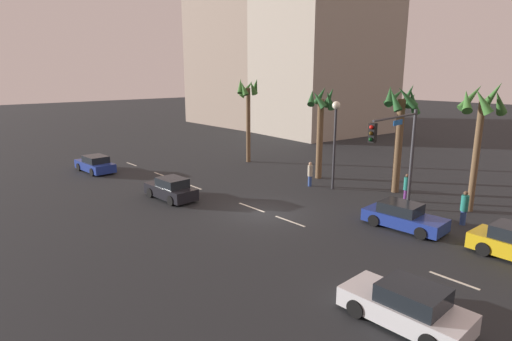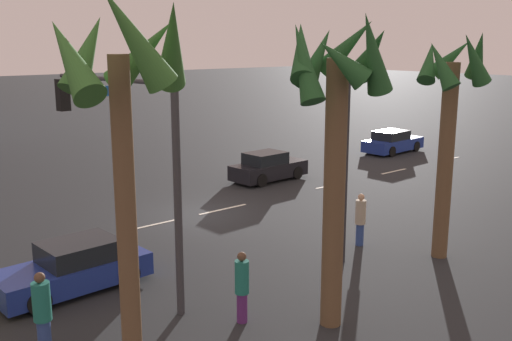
{
  "view_description": "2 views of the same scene",
  "coord_description": "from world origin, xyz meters",
  "px_view_note": "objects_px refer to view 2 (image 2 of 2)",
  "views": [
    {
      "loc": [
        17.49,
        -16.07,
        8.13
      ],
      "look_at": [
        -1.92,
        1.09,
        2.06
      ],
      "focal_mm": 29.1,
      "sensor_mm": 36.0,
      "label": 1
    },
    {
      "loc": [
        12.89,
        18.92,
        6.8
      ],
      "look_at": [
        -1.81,
        1.3,
        1.78
      ],
      "focal_mm": 41.09,
      "sensor_mm": 36.0,
      "label": 2
    }
  ],
  "objects_px": {
    "car_0": "(268,167)",
    "palm_tree_2": "(451,101)",
    "traffic_signal": "(130,144)",
    "pedestrian_2": "(42,311)",
    "streetlamp": "(347,124)",
    "palm_tree_1": "(336,103)",
    "car_3": "(74,268)",
    "palm_tree_3": "(125,101)",
    "pedestrian_1": "(360,218)",
    "car_1": "(392,142)",
    "pedestrian_0": "(242,285)"
  },
  "relations": [
    {
      "from": "car_0",
      "to": "car_3",
      "type": "height_order",
      "value": "car_0"
    },
    {
      "from": "pedestrian_0",
      "to": "palm_tree_3",
      "type": "height_order",
      "value": "palm_tree_3"
    },
    {
      "from": "pedestrian_0",
      "to": "palm_tree_1",
      "type": "bearing_deg",
      "value": 137.58
    },
    {
      "from": "traffic_signal",
      "to": "palm_tree_3",
      "type": "relative_size",
      "value": 0.78
    },
    {
      "from": "car_1",
      "to": "palm_tree_3",
      "type": "relative_size",
      "value": 0.57
    },
    {
      "from": "palm_tree_1",
      "to": "pedestrian_1",
      "type": "bearing_deg",
      "value": -146.67
    },
    {
      "from": "car_1",
      "to": "palm_tree_2",
      "type": "bearing_deg",
      "value": 42.02
    },
    {
      "from": "streetlamp",
      "to": "palm_tree_1",
      "type": "distance_m",
      "value": 4.45
    },
    {
      "from": "pedestrian_1",
      "to": "palm_tree_3",
      "type": "relative_size",
      "value": 0.23
    },
    {
      "from": "car_0",
      "to": "pedestrian_1",
      "type": "relative_size",
      "value": 2.26
    },
    {
      "from": "car_0",
      "to": "palm_tree_1",
      "type": "distance_m",
      "value": 16.23
    },
    {
      "from": "traffic_signal",
      "to": "palm_tree_1",
      "type": "distance_m",
      "value": 5.64
    },
    {
      "from": "car_3",
      "to": "pedestrian_2",
      "type": "distance_m",
      "value": 3.53
    },
    {
      "from": "car_0",
      "to": "traffic_signal",
      "type": "xyz_separation_m",
      "value": [
        11.7,
        7.88,
        3.51
      ]
    },
    {
      "from": "car_3",
      "to": "car_1",
      "type": "bearing_deg",
      "value": -162.88
    },
    {
      "from": "car_1",
      "to": "traffic_signal",
      "type": "height_order",
      "value": "traffic_signal"
    },
    {
      "from": "car_0",
      "to": "traffic_signal",
      "type": "height_order",
      "value": "traffic_signal"
    },
    {
      "from": "car_0",
      "to": "pedestrian_2",
      "type": "bearing_deg",
      "value": 32.69
    },
    {
      "from": "car_3",
      "to": "palm_tree_2",
      "type": "bearing_deg",
      "value": 153.16
    },
    {
      "from": "pedestrian_0",
      "to": "palm_tree_2",
      "type": "height_order",
      "value": "palm_tree_2"
    },
    {
      "from": "pedestrian_1",
      "to": "pedestrian_2",
      "type": "bearing_deg",
      "value": 1.12
    },
    {
      "from": "traffic_signal",
      "to": "pedestrian_1",
      "type": "distance_m",
      "value": 8.53
    },
    {
      "from": "pedestrian_0",
      "to": "streetlamp",
      "type": "bearing_deg",
      "value": -166.62
    },
    {
      "from": "car_1",
      "to": "pedestrian_1",
      "type": "relative_size",
      "value": 2.44
    },
    {
      "from": "traffic_signal",
      "to": "pedestrian_2",
      "type": "relative_size",
      "value": 3.17
    },
    {
      "from": "pedestrian_2",
      "to": "car_0",
      "type": "bearing_deg",
      "value": -147.31
    },
    {
      "from": "pedestrian_2",
      "to": "pedestrian_0",
      "type": "bearing_deg",
      "value": 159.24
    },
    {
      "from": "pedestrian_2",
      "to": "car_3",
      "type": "bearing_deg",
      "value": -123.38
    },
    {
      "from": "car_0",
      "to": "palm_tree_2",
      "type": "distance_m",
      "value": 12.86
    },
    {
      "from": "car_0",
      "to": "pedestrian_0",
      "type": "distance_m",
      "value": 15.4
    },
    {
      "from": "streetlamp",
      "to": "car_1",
      "type": "bearing_deg",
      "value": -147.12
    },
    {
      "from": "car_0",
      "to": "palm_tree_1",
      "type": "relative_size",
      "value": 0.55
    },
    {
      "from": "pedestrian_2",
      "to": "palm_tree_2",
      "type": "height_order",
      "value": "palm_tree_2"
    },
    {
      "from": "pedestrian_1",
      "to": "pedestrian_0",
      "type": "bearing_deg",
      "value": 15.61
    },
    {
      "from": "pedestrian_0",
      "to": "palm_tree_1",
      "type": "relative_size",
      "value": 0.24
    },
    {
      "from": "car_3",
      "to": "palm_tree_1",
      "type": "relative_size",
      "value": 0.57
    },
    {
      "from": "pedestrian_1",
      "to": "streetlamp",
      "type": "bearing_deg",
      "value": 22.19
    },
    {
      "from": "car_1",
      "to": "car_3",
      "type": "height_order",
      "value": "car_1"
    },
    {
      "from": "car_3",
      "to": "streetlamp",
      "type": "xyz_separation_m",
      "value": [
        -7.4,
        3.38,
        3.75
      ]
    },
    {
      "from": "palm_tree_2",
      "to": "palm_tree_3",
      "type": "distance_m",
      "value": 11.35
    },
    {
      "from": "palm_tree_2",
      "to": "pedestrian_0",
      "type": "bearing_deg",
      "value": -4.21
    },
    {
      "from": "palm_tree_3",
      "to": "pedestrian_0",
      "type": "bearing_deg",
      "value": -161.57
    },
    {
      "from": "car_0",
      "to": "palm_tree_2",
      "type": "bearing_deg",
      "value": 76.63
    },
    {
      "from": "streetlamp",
      "to": "pedestrian_1",
      "type": "distance_m",
      "value": 3.84
    },
    {
      "from": "pedestrian_1",
      "to": "palm_tree_1",
      "type": "height_order",
      "value": "palm_tree_1"
    },
    {
      "from": "car_0",
      "to": "pedestrian_2",
      "type": "xyz_separation_m",
      "value": [
        14.89,
        9.55,
        0.34
      ]
    },
    {
      "from": "car_1",
      "to": "pedestrian_2",
      "type": "relative_size",
      "value": 2.3
    },
    {
      "from": "car_3",
      "to": "pedestrian_2",
      "type": "relative_size",
      "value": 2.24
    },
    {
      "from": "car_0",
      "to": "car_1",
      "type": "height_order",
      "value": "car_0"
    },
    {
      "from": "palm_tree_3",
      "to": "palm_tree_1",
      "type": "bearing_deg",
      "value": 176.88
    }
  ]
}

